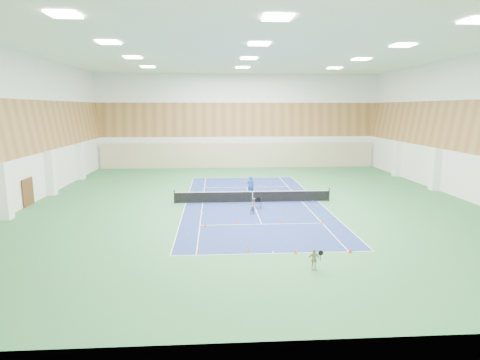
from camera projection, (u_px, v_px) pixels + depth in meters
name	position (u px, v px, depth m)	size (l,w,h in m)	color
ground	(253.00, 202.00, 33.08)	(40.00, 40.00, 0.00)	#30703E
room_shell	(253.00, 129.00, 32.02)	(36.00, 40.00, 12.00)	white
wood_cladding	(253.00, 104.00, 31.66)	(36.00, 40.00, 8.00)	#9F6A3B
ceiling_light_grid	(253.00, 52.00, 30.97)	(21.40, 25.40, 0.06)	white
court_surface	(253.00, 202.00, 33.08)	(10.97, 23.77, 0.01)	navy
tennis_balls_scatter	(253.00, 202.00, 33.07)	(10.57, 22.77, 0.07)	#C7D524
tennis_net	(253.00, 196.00, 32.98)	(12.80, 0.10, 1.10)	black
back_curtain	(238.00, 155.00, 52.20)	(35.40, 0.16, 3.20)	#C6B793
door_left_b	(28.00, 192.00, 31.77)	(0.08, 1.80, 2.20)	#593319
coach	(251.00, 186.00, 35.66)	(0.62, 0.41, 1.71)	navy
child_court	(254.00, 206.00, 29.33)	(0.59, 0.46, 1.21)	gray
child_apron	(314.00, 259.00, 19.19)	(0.62, 0.26, 1.06)	tan
ball_cart	(258.00, 203.00, 30.98)	(0.47, 0.47, 0.82)	black
cone_svc_a	(206.00, 225.00, 26.23)	(0.21, 0.21, 0.23)	#E3460B
cone_svc_b	(238.00, 222.00, 26.92)	(0.22, 0.22, 0.24)	orange
cone_svc_c	(281.00, 222.00, 27.03)	(0.22, 0.22, 0.24)	#DE4B0B
cone_svc_d	(322.00, 222.00, 27.00)	(0.19, 0.19, 0.21)	#E0440B
cone_base_a	(199.00, 250.00, 21.71)	(0.18, 0.18, 0.20)	#FF5A0D
cone_base_b	(249.00, 249.00, 21.80)	(0.21, 0.21, 0.23)	#E35F0B
cone_base_c	(296.00, 251.00, 21.44)	(0.20, 0.20, 0.22)	#FF5F0D
cone_base_d	(350.00, 250.00, 21.55)	(0.22, 0.22, 0.24)	#F3420C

